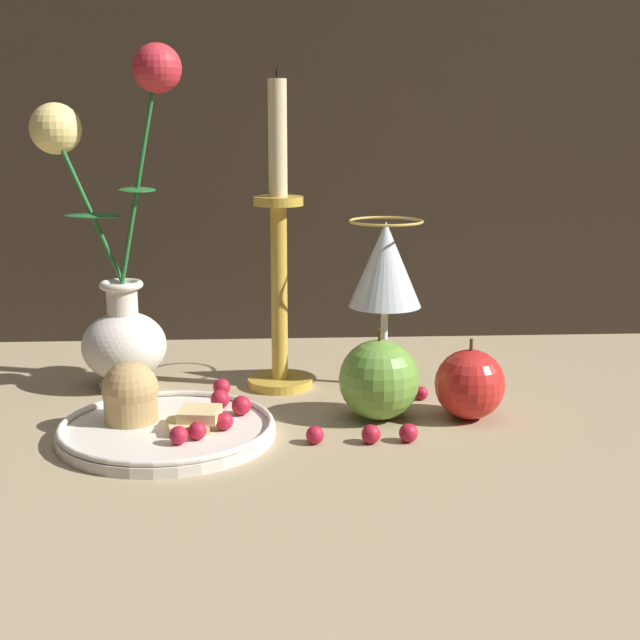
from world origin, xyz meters
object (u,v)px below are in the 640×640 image
object	(u,v)px
plate_with_pastries	(160,420)
apple_beside_vase	(379,380)
vase	(118,275)
wine_glass	(385,270)
candlestick	(279,266)
apple_near_glass	(470,384)

from	to	relation	value
plate_with_pastries	apple_beside_vase	distance (m)	0.22
vase	plate_with_pastries	size ratio (longest dim) A/B	1.81
apple_beside_vase	wine_glass	bearing A→B (deg)	80.39
plate_with_pastries	wine_glass	distance (m)	0.31
vase	wine_glass	size ratio (longest dim) A/B	1.99
candlestick	apple_beside_vase	distance (m)	0.18
plate_with_pastries	candlestick	size ratio (longest dim) A/B	0.60
vase	candlestick	distance (m)	0.18
vase	wine_glass	xyz separation A→B (m)	(0.30, -0.01, 0.00)
vase	candlestick	bearing A→B (deg)	-2.80
vase	candlestick	xyz separation A→B (m)	(0.18, -0.01, 0.01)
apple_beside_vase	apple_near_glass	bearing A→B (deg)	-2.83
vase	candlestick	world-z (taller)	vase
vase	plate_with_pastries	world-z (taller)	vase
vase	apple_beside_vase	bearing A→B (deg)	-24.37
apple_beside_vase	candlestick	bearing A→B (deg)	130.23
wine_glass	apple_near_glass	world-z (taller)	wine_glass
apple_near_glass	apple_beside_vase	bearing A→B (deg)	177.17
plate_with_pastries	apple_near_glass	size ratio (longest dim) A/B	2.50
candlestick	wine_glass	bearing A→B (deg)	0.15
vase	apple_near_glass	bearing A→B (deg)	-19.41
plate_with_pastries	wine_glass	world-z (taller)	wine_glass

